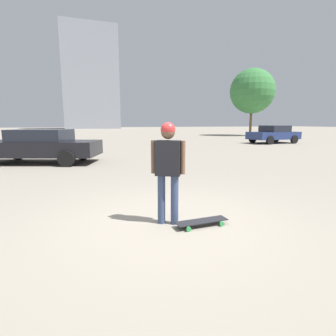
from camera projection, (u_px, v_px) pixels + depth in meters
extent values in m
plane|color=gray|center=(168.00, 223.00, 4.19)|extent=(220.00, 220.00, 0.00)
cylinder|color=#38476B|center=(161.00, 199.00, 4.14)|extent=(0.12, 0.12, 0.78)
cylinder|color=#38476B|center=(175.00, 200.00, 4.11)|extent=(0.12, 0.12, 0.78)
cube|color=black|center=(168.00, 158.00, 4.01)|extent=(0.35, 0.43, 0.54)
cylinder|color=brown|center=(153.00, 157.00, 4.05)|extent=(0.08, 0.08, 0.51)
cylinder|color=brown|center=(183.00, 157.00, 3.98)|extent=(0.08, 0.08, 0.51)
sphere|color=brown|center=(168.00, 132.00, 3.95)|extent=(0.21, 0.21, 0.21)
sphere|color=red|center=(168.00, 130.00, 3.94)|extent=(0.22, 0.22, 0.22)
cube|color=#232328|center=(202.00, 221.00, 4.07)|extent=(0.25, 0.85, 0.01)
cylinder|color=green|center=(189.00, 229.00, 3.86)|extent=(0.03, 0.08, 0.07)
cylinder|color=green|center=(182.00, 223.00, 4.08)|extent=(0.03, 0.08, 0.07)
cylinder|color=green|center=(222.00, 224.00, 4.06)|extent=(0.03, 0.08, 0.07)
cylinder|color=green|center=(213.00, 219.00, 4.29)|extent=(0.03, 0.08, 0.07)
cube|color=black|center=(39.00, 148.00, 10.48)|extent=(3.29, 4.97, 0.58)
cube|color=#1E232D|center=(41.00, 135.00, 10.39)|extent=(2.28, 2.52, 0.46)
cylinder|color=black|center=(18.00, 153.00, 11.46)|extent=(0.39, 0.64, 0.61)
cylinder|color=black|center=(66.00, 159.00, 9.59)|extent=(0.39, 0.64, 0.61)
cylinder|color=black|center=(83.00, 153.00, 11.45)|extent=(0.39, 0.64, 0.61)
cube|color=navy|center=(273.00, 135.00, 21.03)|extent=(2.21, 4.20, 0.59)
cube|color=#1E232D|center=(275.00, 129.00, 20.98)|extent=(1.85, 1.96, 0.50)
cylinder|color=black|center=(270.00, 140.00, 19.72)|extent=(0.25, 0.66, 0.65)
cylinder|color=black|center=(253.00, 139.00, 21.44)|extent=(0.25, 0.66, 0.65)
cylinder|color=black|center=(294.00, 139.00, 20.71)|extent=(0.25, 0.66, 0.65)
cylinder|color=black|center=(276.00, 138.00, 22.43)|extent=(0.25, 0.66, 0.65)
cube|color=gray|center=(90.00, 79.00, 78.96)|extent=(10.29, 15.91, 29.66)
cylinder|color=brown|center=(251.00, 121.00, 33.84)|extent=(0.30, 0.30, 3.65)
sphere|color=#387A3D|center=(252.00, 91.00, 33.21)|extent=(5.60, 5.60, 5.60)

